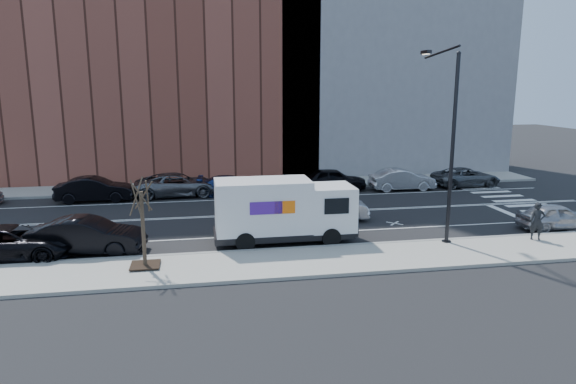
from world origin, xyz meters
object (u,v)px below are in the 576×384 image
object	(u,v)px
far_parked_b	(95,189)
pedestrian	(537,221)
fedex_van	(283,210)
driving_sedan	(324,206)
near_parked_front	(556,216)

from	to	relation	value
far_parked_b	pedestrian	size ratio (longest dim) A/B	2.67
fedex_van	far_parked_b	xyz separation A→B (m)	(-10.73, 10.99, -0.83)
driving_sedan	fedex_van	bearing A→B (deg)	147.24
fedex_van	near_parked_front	size ratio (longest dim) A/B	1.67
far_parked_b	pedestrian	xyz separation A→B (m)	(22.88, -13.24, 0.26)
fedex_van	pedestrian	xyz separation A→B (m)	(12.15, -2.25, -0.57)
pedestrian	driving_sedan	bearing A→B (deg)	169.53
fedex_van	near_parked_front	world-z (taller)	fedex_van
far_parked_b	pedestrian	world-z (taller)	pedestrian
far_parked_b	near_parked_front	world-z (taller)	far_parked_b
driving_sedan	pedestrian	distance (m)	10.93
far_parked_b	fedex_van	bearing A→B (deg)	-135.49
far_parked_b	near_parked_front	distance (m)	27.84
far_parked_b	near_parked_front	bearing A→B (deg)	-113.63
near_parked_front	pedestrian	xyz separation A→B (m)	(-2.59, -2.00, 0.38)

